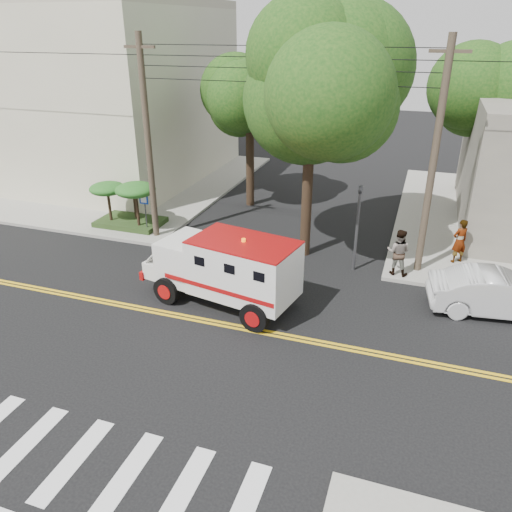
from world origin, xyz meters
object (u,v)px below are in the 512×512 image
at_px(parked_sedan, 499,294).
at_px(pedestrian_a, 460,241).
at_px(armored_truck, 226,267).
at_px(pedestrian_b, 398,252).

xyz_separation_m(parked_sedan, pedestrian_a, (-1.23, 3.66, 0.33)).
distance_m(armored_truck, pedestrian_b, 7.00).
height_order(armored_truck, parked_sedan, armored_truck).
height_order(pedestrian_a, pedestrian_b, pedestrian_a).
bearing_deg(parked_sedan, armored_truck, 96.80).
bearing_deg(pedestrian_b, pedestrian_a, -133.59).
height_order(armored_truck, pedestrian_b, armored_truck).
height_order(parked_sedan, pedestrian_a, pedestrian_a).
xyz_separation_m(armored_truck, pedestrian_b, (5.62, 4.15, -0.39)).
height_order(parked_sedan, pedestrian_b, pedestrian_b).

